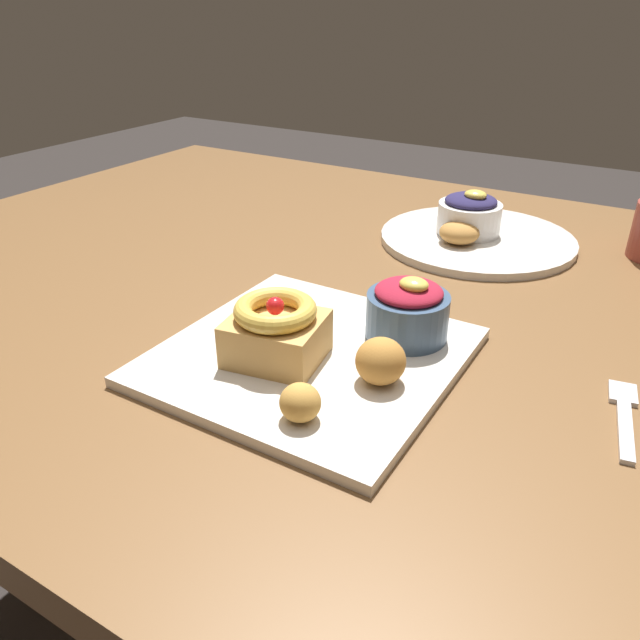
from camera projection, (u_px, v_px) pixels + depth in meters
The scene contains 11 objects.
ground_plane at pixel (335, 625), 1.18m from camera, with size 8.00×8.00×0.00m, color #2D2826.
dining_table at pixel (340, 331), 0.88m from camera, with size 1.46×1.06×0.73m.
front_plate at pixel (310, 356), 0.65m from camera, with size 0.29×0.29×0.01m, color silver.
cake_slice at pixel (276, 331), 0.62m from camera, with size 0.11×0.10×0.07m.
berry_ramekin at pixel (408, 310), 0.66m from camera, with size 0.09×0.09×0.07m.
fritter_front at pixel (381, 361), 0.59m from camera, with size 0.05×0.05×0.05m, color #BC7F38.
fritter_middle at pixel (300, 403), 0.54m from camera, with size 0.04×0.04×0.03m, color gold.
back_plate at pixel (477, 239), 0.96m from camera, with size 0.30×0.30×0.01m, color silver.
back_ramekin at pixel (470, 214), 0.95m from camera, with size 0.10×0.10×0.07m.
back_pastry at pixel (459, 233), 0.92m from camera, with size 0.06×0.06×0.03m, color #B77F3D.
fork at pixel (624, 413), 0.57m from camera, with size 0.04×0.13×0.00m.
Camera 1 is at (0.37, -0.67, 1.08)m, focal length 34.64 mm.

